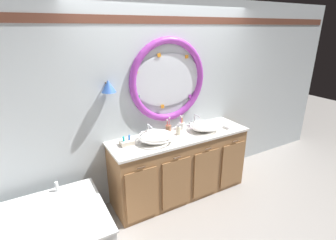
# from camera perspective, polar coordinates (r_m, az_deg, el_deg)

# --- Properties ---
(ground_plane) EXTENTS (14.00, 14.00, 0.00)m
(ground_plane) POSITION_cam_1_polar(r_m,az_deg,el_deg) (3.65, 4.70, -17.97)
(ground_plane) COLOR gray
(back_wall_assembly) EXTENTS (6.40, 0.26, 2.60)m
(back_wall_assembly) POSITION_cam_1_polar(r_m,az_deg,el_deg) (3.49, -0.15, 4.87)
(back_wall_assembly) COLOR silver
(back_wall_assembly) RESTS_ON ground_plane
(vanity_counter) EXTENTS (1.92, 0.61, 0.90)m
(vanity_counter) POSITION_cam_1_polar(r_m,az_deg,el_deg) (3.58, 2.69, -9.93)
(vanity_counter) COLOR olive
(vanity_counter) RESTS_ON ground_plane
(sink_basin_left) EXTENTS (0.46, 0.46, 0.13)m
(sink_basin_left) POSITION_cam_1_polar(r_m,az_deg,el_deg) (3.16, -2.64, -3.70)
(sink_basin_left) COLOR white
(sink_basin_left) RESTS_ON vanity_counter
(sink_basin_right) EXTENTS (0.42, 0.42, 0.12)m
(sink_basin_right) POSITION_cam_1_polar(r_m,az_deg,el_deg) (3.54, 8.16, -1.33)
(sink_basin_right) COLOR white
(sink_basin_right) RESTS_ON vanity_counter
(faucet_set_left) EXTENTS (0.21, 0.15, 0.16)m
(faucet_set_left) POSITION_cam_1_polar(r_m,az_deg,el_deg) (3.35, -4.40, -2.42)
(faucet_set_left) COLOR silver
(faucet_set_left) RESTS_ON vanity_counter
(faucet_set_right) EXTENTS (0.21, 0.15, 0.17)m
(faucet_set_right) POSITION_cam_1_polar(r_m,az_deg,el_deg) (3.70, 6.05, -0.15)
(faucet_set_right) COLOR silver
(faucet_set_right) RESTS_ON vanity_counter
(toothbrush_holder_left) EXTENTS (0.08, 0.08, 0.21)m
(toothbrush_holder_left) POSITION_cam_1_polar(r_m,az_deg,el_deg) (3.44, 0.08, -1.86)
(toothbrush_holder_left) COLOR #996647
(toothbrush_holder_left) RESTS_ON vanity_counter
(toothbrush_holder_right) EXTENTS (0.08, 0.08, 0.20)m
(toothbrush_holder_right) POSITION_cam_1_polar(r_m,az_deg,el_deg) (3.56, 3.03, -1.16)
(toothbrush_holder_right) COLOR white
(toothbrush_holder_right) RESTS_ON vanity_counter
(soap_dispenser) EXTENTS (0.06, 0.07, 0.14)m
(soap_dispenser) POSITION_cam_1_polar(r_m,az_deg,el_deg) (3.37, 2.32, -2.28)
(soap_dispenser) COLOR #EFE5C6
(soap_dispenser) RESTS_ON vanity_counter
(folded_hand_towel) EXTENTS (0.17, 0.12, 0.04)m
(folded_hand_towel) POSITION_cam_1_polar(r_m,az_deg,el_deg) (3.71, 13.55, -1.44)
(folded_hand_towel) COLOR white
(folded_hand_towel) RESTS_ON vanity_counter
(toiletry_basket) EXTENTS (0.16, 0.12, 0.12)m
(toiletry_basket) POSITION_cam_1_polar(r_m,az_deg,el_deg) (3.13, -9.20, -4.93)
(toiletry_basket) COLOR beige
(toiletry_basket) RESTS_ON vanity_counter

